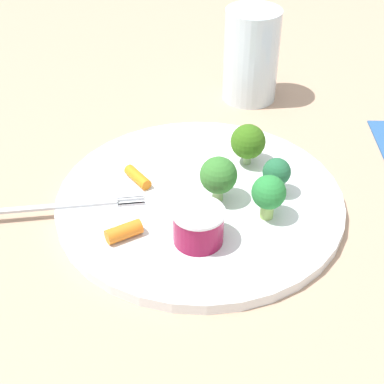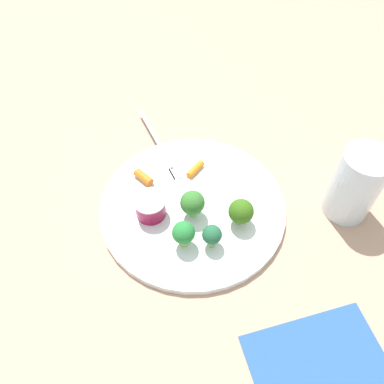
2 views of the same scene
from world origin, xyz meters
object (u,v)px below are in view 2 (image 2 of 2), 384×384
at_px(carrot_stick_0, 144,177).
at_px(napkin, 321,368).
at_px(broccoli_floret_2, 184,233).
at_px(fork, 159,144).
at_px(broccoli_floret_3, 212,235).
at_px(broccoli_floret_1, 192,203).
at_px(drinking_glass, 356,185).
at_px(broccoli_floret_0, 241,212).
at_px(carrot_stick_1, 195,169).
at_px(plate, 193,207).
at_px(sauce_cup, 150,207).

xyz_separation_m(carrot_stick_0, napkin, (-0.07, 0.38, -0.02)).
distance_m(broccoli_floret_2, fork, 0.22).
bearing_deg(fork, broccoli_floret_3, 83.58).
bearing_deg(fork, broccoli_floret_1, 82.03).
bearing_deg(fork, napkin, 90.58).
bearing_deg(drinking_glass, carrot_stick_0, -38.18).
relative_size(broccoli_floret_0, broccoli_floret_2, 1.00).
bearing_deg(fork, broccoli_floret_2, 73.55).
bearing_deg(broccoli_floret_2, drinking_glass, 166.32).
bearing_deg(napkin, carrot_stick_0, -80.30).
distance_m(broccoli_floret_1, carrot_stick_1, 0.09).
distance_m(broccoli_floret_0, broccoli_floret_3, 0.06).
distance_m(broccoli_floret_0, napkin, 0.24).
relative_size(broccoli_floret_1, broccoli_floret_2, 1.05).
distance_m(carrot_stick_0, fork, 0.09).
relative_size(plate, broccoli_floret_0, 6.26).
xyz_separation_m(drinking_glass, napkin, (0.20, 0.17, -0.06)).
relative_size(plate, broccoli_floret_2, 6.28).
xyz_separation_m(broccoli_floret_0, carrot_stick_0, (0.09, -0.15, -0.02)).
relative_size(broccoli_floret_2, napkin, 0.28).
distance_m(broccoli_floret_3, carrot_stick_0, 0.17).
bearing_deg(broccoli_floret_0, carrot_stick_0, -58.26).
distance_m(plate, broccoli_floret_2, 0.08).
height_order(fork, drinking_glass, drinking_glass).
height_order(broccoli_floret_0, broccoli_floret_1, broccoli_floret_1).
bearing_deg(plate, broccoli_floret_0, 125.51).
height_order(broccoli_floret_1, carrot_stick_1, broccoli_floret_1).
bearing_deg(sauce_cup, broccoli_floret_3, 119.44).
height_order(sauce_cup, carrot_stick_1, sauce_cup).
xyz_separation_m(broccoli_floret_3, drinking_glass, (-0.23, 0.04, 0.02)).
height_order(broccoli_floret_2, drinking_glass, drinking_glass).
height_order(broccoli_floret_3, napkin, broccoli_floret_3).
xyz_separation_m(broccoli_floret_0, carrot_stick_1, (0.01, -0.13, -0.02)).
height_order(broccoli_floret_1, napkin, broccoli_floret_1).
height_order(broccoli_floret_0, broccoli_floret_2, same).
height_order(broccoli_floret_2, napkin, broccoli_floret_2).
bearing_deg(drinking_glass, broccoli_floret_3, -10.70).
relative_size(sauce_cup, drinking_glass, 0.41).
distance_m(plate, fork, 0.15).
bearing_deg(broccoli_floret_1, plate, -120.65).
bearing_deg(plate, fork, -95.14).
xyz_separation_m(broccoli_floret_1, napkin, (-0.03, 0.28, -0.04)).
distance_m(broccoli_floret_2, carrot_stick_1, 0.15).
bearing_deg(fork, sauce_cup, 59.09).
bearing_deg(plate, broccoli_floret_1, 59.35).
xyz_separation_m(plate, broccoli_floret_3, (0.01, 0.08, 0.03)).
bearing_deg(plate, drinking_glass, 150.74).
relative_size(carrot_stick_0, drinking_glass, 0.28).
distance_m(plate, broccoli_floret_1, 0.04).
bearing_deg(carrot_stick_1, broccoli_floret_1, 57.28).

